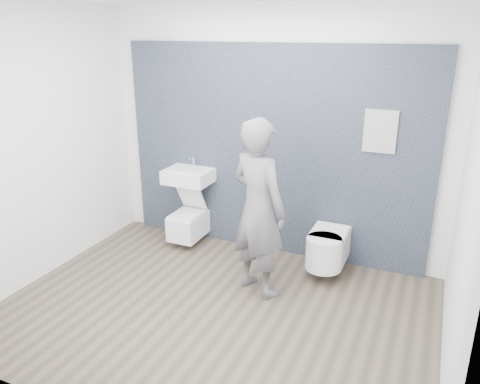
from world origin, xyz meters
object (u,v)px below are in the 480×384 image
at_px(washbasin, 188,176).
at_px(toilet_square, 188,223).
at_px(visitor, 259,209).
at_px(toilet_rounded, 327,248).

xyz_separation_m(washbasin, toilet_square, (-0.00, -0.04, -0.60)).
bearing_deg(toilet_square, visitor, -29.86).
relative_size(washbasin, toilet_rounded, 0.83).
distance_m(washbasin, toilet_square, 0.61).
height_order(washbasin, toilet_square, washbasin).
relative_size(washbasin, toilet_square, 0.86).
bearing_deg(visitor, toilet_rounded, -109.40).
xyz_separation_m(toilet_rounded, visitor, (-0.56, -0.60, 0.58)).
bearing_deg(toilet_rounded, toilet_square, 177.27).
distance_m(toilet_square, visitor, 1.51).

